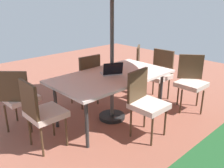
{
  "coord_description": "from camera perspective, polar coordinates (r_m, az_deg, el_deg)",
  "views": [
    {
      "loc": [
        2.55,
        2.68,
        1.95
      ],
      "look_at": [
        0.0,
        0.0,
        0.62
      ],
      "focal_mm": 38.88,
      "sensor_mm": 36.0,
      "label": 1
    }
  ],
  "objects": [
    {
      "name": "chair_southwest",
      "position": [
        5.27,
        4.48,
        4.32
      ],
      "size": [
        0.58,
        0.58,
        0.98
      ],
      "rotation": [
        0.0,
        0.0,
        0.64
      ],
      "color": "beige",
      "rests_on": "ground_plane"
    },
    {
      "name": "ground_plane",
      "position": [
        4.19,
        0.0,
        -8.12
      ],
      "size": [
        10.0,
        10.0,
        0.02
      ],
      "primitive_type": "cube",
      "color": "#935442"
    },
    {
      "name": "chair_north",
      "position": [
        3.51,
        7.9,
        -3.88
      ],
      "size": [
        0.47,
        0.48,
        0.98
      ],
      "rotation": [
        0.0,
        0.0,
        3.24
      ],
      "color": "beige",
      "rests_on": "ground_plane"
    },
    {
      "name": "chair_northwest",
      "position": [
        4.57,
        18.07,
        0.93
      ],
      "size": [
        0.59,
        0.58,
        0.98
      ],
      "rotation": [
        0.0,
        0.0,
        2.26
      ],
      "color": "beige",
      "rests_on": "ground_plane"
    },
    {
      "name": "dining_table",
      "position": [
        3.9,
        0.0,
        1.43
      ],
      "size": [
        1.96,
        1.08,
        0.77
      ],
      "color": "silver",
      "rests_on": "ground_plane"
    },
    {
      "name": "chair_south",
      "position": [
        4.51,
        -6.21,
        1.6
      ],
      "size": [
        0.46,
        0.47,
        0.98
      ],
      "rotation": [
        0.0,
        0.0,
        -0.05
      ],
      "color": "beige",
      "rests_on": "ground_plane"
    },
    {
      "name": "laptop",
      "position": [
        3.9,
        -0.04,
        2.92
      ],
      "size": [
        0.4,
        0.36,
        0.21
      ],
      "rotation": [
        0.0,
        0.0,
        -0.46
      ],
      "color": "#B7B7BC",
      "rests_on": "dining_table"
    },
    {
      "name": "chair_west",
      "position": [
        4.86,
        10.92,
        2.68
      ],
      "size": [
        0.48,
        0.47,
        0.98
      ],
      "rotation": [
        0.0,
        0.0,
        1.65
      ],
      "color": "beige",
      "rests_on": "ground_plane"
    },
    {
      "name": "chair_southeast",
      "position": [
        3.91,
        -21.15,
        -2.61
      ],
      "size": [
        0.59,
        0.59,
        0.98
      ],
      "rotation": [
        0.0,
        0.0,
        5.5
      ],
      "color": "beige",
      "rests_on": "ground_plane"
    },
    {
      "name": "cup",
      "position": [
        4.19,
        1.97,
        4.13
      ],
      "size": [
        0.07,
        0.07,
        0.1
      ],
      "primitive_type": "cylinder",
      "color": "#CC4C33",
      "rests_on": "dining_table"
    },
    {
      "name": "chair_east",
      "position": [
        3.32,
        -16.27,
        -6.04
      ],
      "size": [
        0.47,
        0.46,
        0.98
      ],
      "rotation": [
        0.0,
        0.0,
        4.69
      ],
      "color": "beige",
      "rests_on": "ground_plane"
    }
  ]
}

